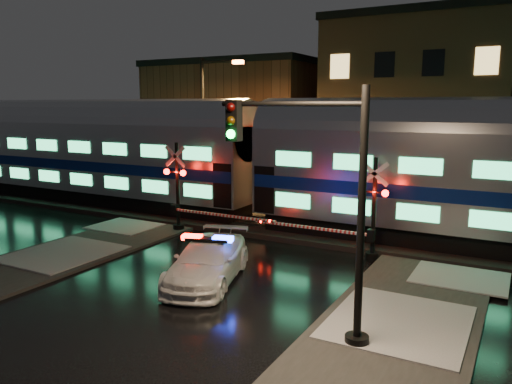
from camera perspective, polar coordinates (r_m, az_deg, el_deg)
ground at (r=19.22m, az=-1.30°, el=-7.83°), size 120.00×120.00×0.00m
ballast at (r=23.48m, az=4.83°, el=-4.26°), size 90.00×4.20×0.24m
sidewalk_right at (r=11.73m, az=12.50°, el=-19.97°), size 4.00×20.00×0.12m
building_left at (r=43.88m, az=-1.67°, el=8.15°), size 14.00×10.00×9.00m
building_mid at (r=39.00m, az=18.37°, el=9.27°), size 12.00×11.00×11.50m
train at (r=23.82m, az=0.30°, el=3.96°), size 51.00×3.12×5.92m
police_car at (r=16.90m, az=-5.53°, el=-7.83°), size 3.33×5.27×1.59m
crossing_signal_right at (r=19.36m, az=12.18°, el=-2.92°), size 5.57×0.65×3.94m
crossing_signal_left at (r=23.16m, az=-8.37°, el=-0.46°), size 5.89×0.66×4.17m
traffic_light at (r=12.17m, az=7.45°, el=-2.05°), size 4.08×0.72×6.31m
streetlight at (r=30.07m, az=-5.62°, el=8.12°), size 2.86×0.30×8.56m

